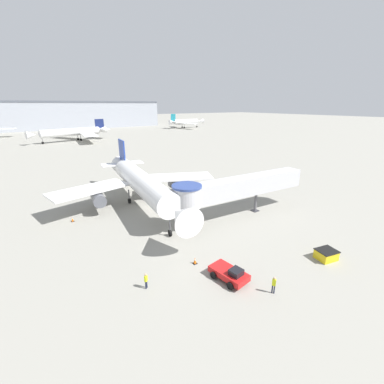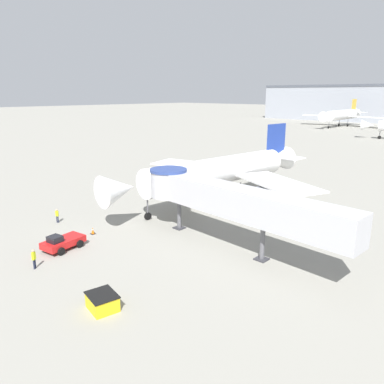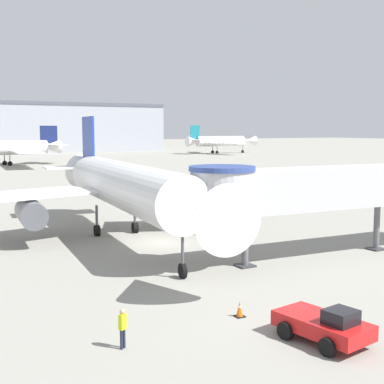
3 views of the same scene
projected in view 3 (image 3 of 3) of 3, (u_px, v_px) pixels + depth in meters
name	position (u px, v px, depth m)	size (l,w,h in m)	color
ground_plane	(163.00, 242.00, 41.49)	(800.00, 800.00, 0.00)	gray
main_airplane	(123.00, 187.00, 42.07)	(29.24, 33.28, 9.97)	white
jet_bridge	(327.00, 187.00, 36.36)	(23.50, 4.57, 6.48)	#B7B7BC
pushback_tug_red	(324.00, 325.00, 21.91)	(2.77, 4.20, 1.58)	red
traffic_cone_near_nose	(240.00, 309.00, 24.92)	(0.46, 0.46, 0.76)	black
traffic_cone_starboard_wing	(247.00, 226.00, 46.69)	(0.42, 0.42, 0.70)	black
ground_crew_marshaller	(123.00, 326.00, 21.22)	(0.36, 0.32, 1.64)	#1E2338
background_jet_teal_tail	(219.00, 141.00, 194.40)	(28.61, 32.45, 10.17)	white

